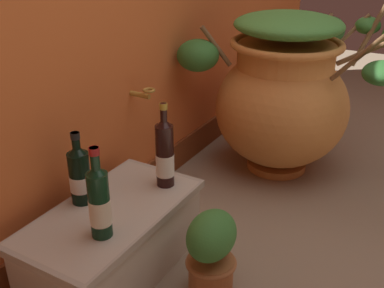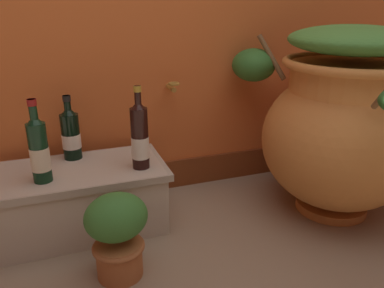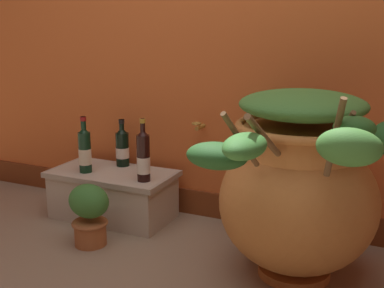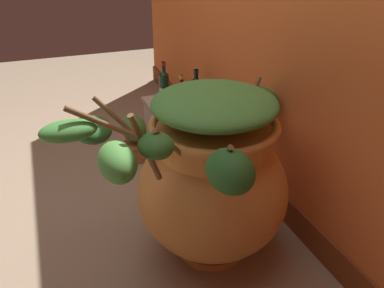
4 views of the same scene
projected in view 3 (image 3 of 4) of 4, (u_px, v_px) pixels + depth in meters
name	position (u px, v px, depth m)	size (l,w,h in m)	color
terracotta_urn	(298.00, 185.00, 2.18)	(0.87, 1.19, 0.90)	#CC7F3D
stone_ledge	(113.00, 192.00, 2.92)	(0.73, 0.39, 0.28)	beige
wine_bottle_left	(85.00, 150.00, 2.85)	(0.07, 0.07, 0.33)	black
wine_bottle_middle	(143.00, 156.00, 2.69)	(0.07, 0.07, 0.35)	black
wine_bottle_right	(122.00, 146.00, 2.98)	(0.08, 0.08, 0.29)	black
potted_shrub	(89.00, 213.00, 2.55)	(0.22, 0.19, 0.33)	#B26638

